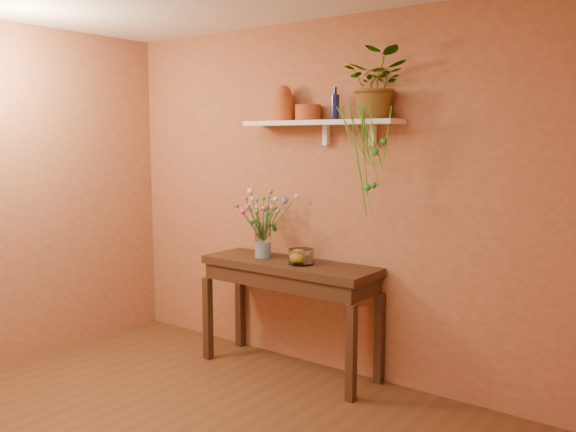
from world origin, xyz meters
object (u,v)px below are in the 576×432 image
at_px(spider_plant, 377,84).
at_px(glass_vase, 263,243).
at_px(terracotta_jug, 283,104).
at_px(glass_bowl, 301,257).
at_px(bouquet, 263,210).
at_px(blue_bottle, 335,107).
at_px(sideboard, 289,278).

relative_size(spider_plant, glass_vase, 1.79).
height_order(terracotta_jug, spider_plant, spider_plant).
xyz_separation_m(spider_plant, glass_bowl, (-0.54, -0.14, -1.26)).
bearing_deg(terracotta_jug, glass_vase, -130.81).
relative_size(glass_vase, bouquet, 0.62).
height_order(terracotta_jug, glass_vase, terracotta_jug).
xyz_separation_m(blue_bottle, glass_bowl, (-0.18, -0.17, -1.12)).
bearing_deg(terracotta_jug, blue_bottle, 1.53).
distance_m(spider_plant, glass_bowl, 1.38).
height_order(bouquet, glass_bowl, bouquet).
bearing_deg(sideboard, bouquet, 177.47).
relative_size(blue_bottle, bouquet, 0.55).
height_order(glass_vase, bouquet, bouquet).
xyz_separation_m(glass_vase, bouquet, (-0.00, 0.01, 0.26)).
height_order(sideboard, blue_bottle, blue_bottle).
height_order(spider_plant, bouquet, spider_plant).
xyz_separation_m(blue_bottle, spider_plant, (0.36, -0.02, 0.14)).
height_order(sideboard, bouquet, bouquet).
relative_size(spider_plant, bouquet, 1.11).
distance_m(sideboard, blue_bottle, 1.34).
relative_size(glass_vase, glass_bowl, 1.40).
height_order(terracotta_jug, bouquet, terracotta_jug).
distance_m(terracotta_jug, glass_bowl, 1.19).
bearing_deg(sideboard, glass_vase, 178.57).
bearing_deg(blue_bottle, sideboard, -154.87).
height_order(sideboard, glass_vase, glass_vase).
relative_size(terracotta_jug, bouquet, 0.63).
relative_size(terracotta_jug, glass_bowl, 1.43).
bearing_deg(bouquet, sideboard, -2.53).
bearing_deg(spider_plant, sideboard, -169.77).
bearing_deg(bouquet, spider_plant, 6.64).
distance_m(blue_bottle, bouquet, 0.99).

